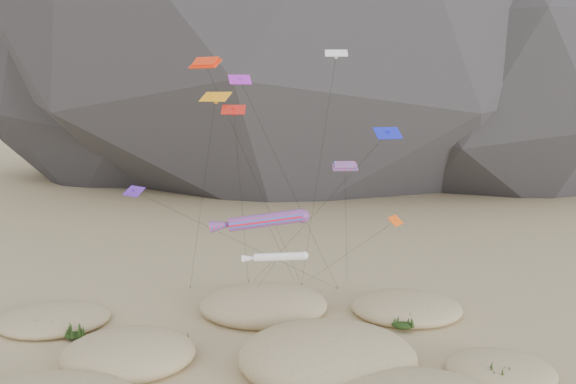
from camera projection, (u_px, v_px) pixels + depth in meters
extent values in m
ellipsoid|color=#2B2B30|center=(153.00, 18.00, 156.55)|extent=(136.20, 127.83, 116.00)
ellipsoid|color=black|center=(501.00, 35.00, 144.80)|extent=(130.55, 126.41, 100.00)
ellipsoid|color=#CCB789|center=(129.00, 353.00, 47.62)|extent=(11.38, 9.68, 3.01)
ellipsoid|color=#CCB789|center=(327.00, 357.00, 46.30)|extent=(14.86, 12.63, 4.40)
ellipsoid|color=#CCB789|center=(500.00, 370.00, 45.20)|extent=(8.83, 7.51, 1.94)
ellipsoid|color=#CCB789|center=(264.00, 305.00, 58.67)|extent=(13.40, 11.39, 3.25)
ellipsoid|color=#CCB789|center=(406.00, 307.00, 58.32)|extent=(11.55, 9.81, 2.47)
ellipsoid|color=#CCB789|center=(54.00, 319.00, 55.67)|extent=(11.03, 9.38, 1.95)
ellipsoid|color=black|center=(124.00, 352.00, 47.51)|extent=(2.76, 2.36, 0.83)
ellipsoid|color=black|center=(174.00, 345.00, 49.23)|extent=(2.46, 2.10, 0.74)
ellipsoid|color=black|center=(325.00, 362.00, 45.08)|extent=(3.23, 2.76, 0.97)
ellipsoid|color=black|center=(357.00, 343.00, 48.95)|extent=(2.48, 2.12, 0.74)
ellipsoid|color=black|center=(285.00, 374.00, 43.67)|extent=(2.20, 1.88, 0.66)
ellipsoid|color=black|center=(495.00, 376.00, 43.89)|extent=(2.17, 1.86, 0.65)
ellipsoid|color=black|center=(267.00, 303.00, 58.30)|extent=(2.62, 2.24, 0.79)
ellipsoid|color=black|center=(268.00, 308.00, 57.21)|extent=(2.44, 2.09, 0.73)
ellipsoid|color=black|center=(432.00, 312.00, 56.71)|extent=(2.31, 1.98, 0.69)
ellipsoid|color=black|center=(403.00, 325.00, 53.83)|extent=(2.17, 1.86, 0.65)
ellipsoid|color=black|center=(43.00, 327.00, 53.52)|extent=(2.38, 2.03, 0.71)
ellipsoid|color=black|center=(74.00, 335.00, 51.92)|extent=(1.79, 1.53, 0.54)
cylinder|color=#3F2D1E|center=(248.00, 287.00, 65.72)|extent=(0.08, 0.08, 0.30)
cylinder|color=#3F2D1E|center=(307.00, 293.00, 63.91)|extent=(0.08, 0.08, 0.30)
cylinder|color=#3F2D1E|center=(302.00, 284.00, 66.88)|extent=(0.08, 0.08, 0.30)
cylinder|color=#3F2D1E|center=(338.00, 288.00, 65.55)|extent=(0.08, 0.08, 0.30)
cylinder|color=#3F2D1E|center=(369.00, 295.00, 63.15)|extent=(0.08, 0.08, 0.30)
cylinder|color=#3F2D1E|center=(248.00, 281.00, 68.05)|extent=(0.08, 0.08, 0.30)
cylinder|color=#3F2D1E|center=(387.00, 293.00, 63.90)|extent=(0.08, 0.08, 0.30)
cylinder|color=#3F2D1E|center=(190.00, 287.00, 65.78)|extent=(0.08, 0.08, 0.30)
cylinder|color=red|center=(266.00, 220.00, 51.76)|extent=(7.10, 2.19, 1.98)
sphere|color=red|center=(303.00, 216.00, 52.17)|extent=(1.33, 1.33, 1.33)
cone|color=red|center=(225.00, 225.00, 51.32)|extent=(2.99, 1.51, 1.42)
cylinder|color=black|center=(283.00, 255.00, 60.03)|extent=(2.97, 14.93, 10.97)
cylinder|color=white|center=(279.00, 257.00, 47.40)|extent=(4.35, 1.18, 0.98)
sphere|color=white|center=(304.00, 256.00, 47.13)|extent=(0.72, 0.72, 0.72)
cone|color=white|center=(252.00, 258.00, 47.71)|extent=(1.80, 0.81, 0.73)
cylinder|color=black|center=(265.00, 278.00, 55.84)|extent=(3.19, 15.64, 8.86)
cube|color=#F2300C|center=(205.00, 64.00, 49.87)|extent=(3.12, 2.46, 0.85)
cube|color=#F2300C|center=(205.00, 61.00, 49.83)|extent=(2.61, 2.01, 0.83)
cylinder|color=black|center=(260.00, 189.00, 59.48)|extent=(8.78, 15.26, 25.09)
cube|color=red|center=(345.00, 167.00, 54.87)|extent=(2.53, 1.15, 0.68)
cube|color=red|center=(345.00, 165.00, 54.83)|extent=(2.15, 0.91, 0.68)
cylinder|color=black|center=(346.00, 231.00, 61.53)|extent=(1.62, 10.91, 15.41)
cube|color=purple|center=(240.00, 80.00, 49.59)|extent=(2.17, 1.47, 0.88)
cube|color=purple|center=(240.00, 81.00, 49.62)|extent=(0.32, 0.36, 0.65)
cylinder|color=black|center=(296.00, 199.00, 57.58)|extent=(10.12, 12.22, 23.66)
cube|color=white|center=(336.00, 53.00, 52.24)|extent=(2.12, 1.18, 0.72)
cube|color=white|center=(336.00, 55.00, 52.26)|extent=(0.26, 0.19, 0.73)
cylinder|color=black|center=(317.00, 183.00, 59.57)|extent=(2.91, 10.46, 26.17)
cube|color=#FFA31A|center=(216.00, 97.00, 48.91)|extent=(2.92, 2.28, 0.85)
cube|color=#FFA31A|center=(216.00, 98.00, 48.94)|extent=(0.36, 0.30, 0.89)
cylinder|color=black|center=(201.00, 206.00, 57.35)|extent=(5.18, 13.40, 22.16)
cube|color=#541EB2|center=(134.00, 191.00, 48.57)|extent=(2.18, 2.02, 0.76)
cube|color=#541EB2|center=(134.00, 193.00, 48.59)|extent=(0.33, 0.32, 0.68)
cylinder|color=black|center=(251.00, 247.00, 57.07)|extent=(19.21, 14.87, 14.08)
cube|color=#FF570D|center=(396.00, 221.00, 52.10)|extent=(1.74, 1.99, 0.78)
cube|color=#FF570D|center=(396.00, 222.00, 52.13)|extent=(0.35, 0.33, 0.61)
cylinder|color=black|center=(343.00, 257.00, 59.50)|extent=(8.41, 13.21, 10.79)
cube|color=#161EC0|center=(388.00, 133.00, 44.70)|extent=(2.41, 1.69, 0.90)
cube|color=#161EC0|center=(388.00, 135.00, 44.72)|extent=(0.34, 0.36, 0.73)
cylinder|color=black|center=(304.00, 225.00, 55.22)|extent=(12.72, 18.10, 19.30)
cube|color=red|center=(233.00, 110.00, 47.78)|extent=(2.06, 1.08, 0.81)
cube|color=red|center=(234.00, 111.00, 47.80)|extent=(0.25, 0.26, 0.69)
cylinder|color=black|center=(242.00, 211.00, 57.92)|extent=(0.17, 17.02, 21.07)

